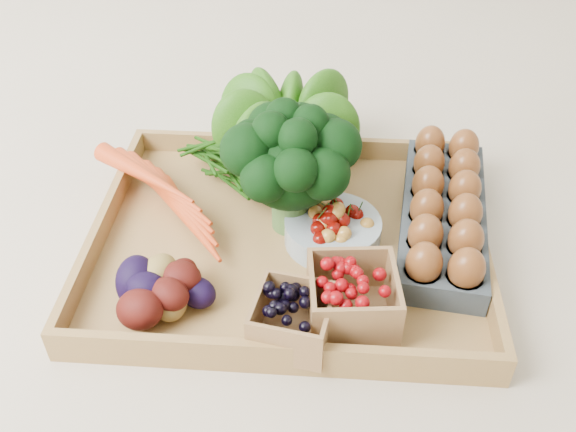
# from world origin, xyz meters

# --- Properties ---
(ground) EXTENTS (4.00, 4.00, 0.00)m
(ground) POSITION_xyz_m (0.00, 0.00, 0.00)
(ground) COLOR beige
(ground) RESTS_ON ground
(tray) EXTENTS (0.55, 0.45, 0.01)m
(tray) POSITION_xyz_m (0.00, 0.00, 0.01)
(tray) COLOR #A57D45
(tray) RESTS_ON ground
(carrots) EXTENTS (0.21, 0.15, 0.05)m
(carrots) POSITION_xyz_m (-0.17, 0.05, 0.04)
(carrots) COLOR #D64117
(carrots) RESTS_ON tray
(lettuce) EXTENTS (0.16, 0.16, 0.16)m
(lettuce) POSITION_xyz_m (-0.02, 0.20, 0.10)
(lettuce) COLOR #16480B
(lettuce) RESTS_ON tray
(broccoli) EXTENTS (0.18, 0.18, 0.14)m
(broccoli) POSITION_xyz_m (0.00, 0.03, 0.09)
(broccoli) COLOR black
(broccoli) RESTS_ON tray
(cherry_bowl) EXTENTS (0.14, 0.14, 0.04)m
(cherry_bowl) POSITION_xyz_m (0.06, 0.00, 0.03)
(cherry_bowl) COLOR #8C9EA5
(cherry_bowl) RESTS_ON tray
(egg_carton) EXTENTS (0.16, 0.35, 0.04)m
(egg_carton) POSITION_xyz_m (0.22, 0.04, 0.03)
(egg_carton) COLOR #3A444A
(egg_carton) RESTS_ON tray
(potatoes) EXTENTS (0.14, 0.14, 0.08)m
(potatoes) POSITION_xyz_m (-0.15, -0.13, 0.06)
(potatoes) COLOR #380C09
(potatoes) RESTS_ON tray
(punnet_blackberry) EXTENTS (0.11, 0.11, 0.06)m
(punnet_blackberry) POSITION_xyz_m (0.02, -0.18, 0.05)
(punnet_blackberry) COLOR black
(punnet_blackberry) RESTS_ON tray
(punnet_raspberry) EXTENTS (0.12, 0.12, 0.07)m
(punnet_raspberry) POSITION_xyz_m (0.09, -0.14, 0.05)
(punnet_raspberry) COLOR maroon
(punnet_raspberry) RESTS_ON tray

